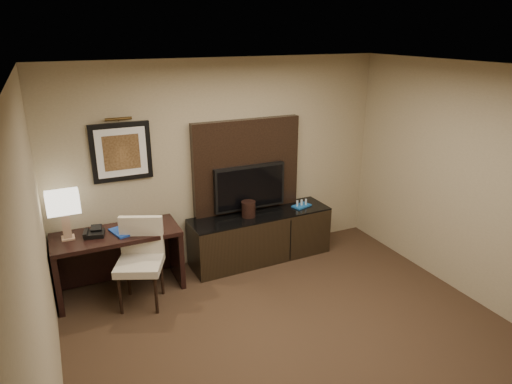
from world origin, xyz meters
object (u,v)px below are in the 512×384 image
desk_chair (140,264)px  desk_phone (94,231)px  minibar_tray (302,203)px  desk (119,262)px  table_lamp (65,218)px  ice_bucket (248,209)px  tv (250,187)px  credenza (261,236)px

desk_chair → desk_phone: 0.66m
desk_phone → minibar_tray: bearing=12.7°
desk → table_lamp: table_lamp is taller
desk_chair → desk_phone: desk_chair is taller
desk_phone → ice_bucket: 1.95m
ice_bucket → minibar_tray: bearing=1.1°
desk → minibar_tray: (2.53, 0.05, 0.33)m
tv → desk_chair: tv is taller
minibar_tray → tv: bearing=169.0°
desk → table_lamp: 0.83m
table_lamp → minibar_tray: 3.07m
desk_phone → ice_bucket: bearing=12.5°
credenza → minibar_tray: bearing=-1.9°
desk_chair → minibar_tray: bearing=33.6°
table_lamp → tv: bearing=3.2°
credenza → table_lamp: (-2.42, 0.01, 0.70)m
tv → desk_chair: (-1.62, -0.58, -0.50)m
desk_chair → desk_phone: size_ratio=4.72×
credenza → ice_bucket: size_ratio=9.31×
credenza → minibar_tray: size_ratio=7.55×
desk_chair → minibar_tray: desk_chair is taller
tv → ice_bucket: 0.30m
desk_phone → ice_bucket: size_ratio=1.05×
ice_bucket → credenza: bearing=5.6°
desk_chair → ice_bucket: desk_chair is taller
desk → ice_bucket: bearing=0.8°
desk → credenza: bearing=1.3°
desk → tv: bearing=5.8°
desk → minibar_tray: 2.55m
tv → table_lamp: (-2.32, -0.13, 0.02)m
desk_phone → ice_bucket: (1.95, 0.01, -0.06)m
desk → desk_phone: 0.50m
tv → desk_phone: tv is taller
credenza → tv: bearing=123.6°
minibar_tray → ice_bucket: bearing=-178.9°
desk → tv: (1.80, 0.19, 0.63)m
credenza → minibar_tray: minibar_tray is taller
desk → minibar_tray: desk is taller
desk → desk_phone: size_ratio=6.61×
tv → desk_phone: bearing=-175.1°
minibar_tray → desk: bearing=-178.9°
minibar_tray → credenza: bearing=179.7°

